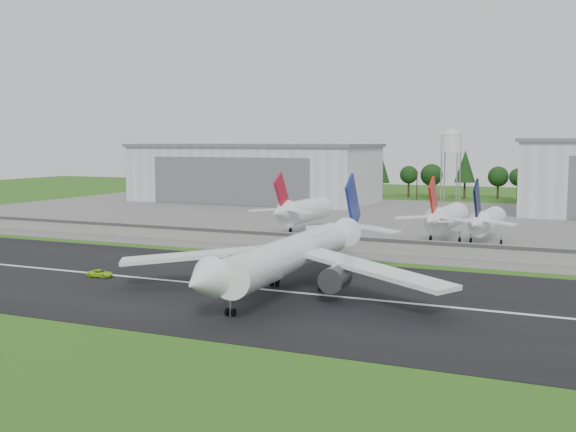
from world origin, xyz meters
The scene contains 14 objects.
ground centered at (0.00, 0.00, 0.00)m, with size 600.00×600.00×0.00m, color #2E5A15.
runway centered at (0.00, 10.00, 0.05)m, with size 320.00×60.00×0.10m, color black.
runway_centerline centered at (0.00, 10.00, 0.11)m, with size 220.00×1.00×0.02m, color white.
apron centered at (0.00, 120.00, 0.05)m, with size 320.00×150.00×0.10m, color slate.
blast_fence centered at (0.00, 54.99, 1.81)m, with size 240.00×0.61×3.50m.
hangar_west centered at (-80.00, 164.92, 11.63)m, with size 97.00×44.00×23.20m.
water_tower centered at (-5.00, 185.00, 24.55)m, with size 8.40×8.40×29.40m.
utility_poles centered at (0.00, 200.00, 0.00)m, with size 230.00×3.00×12.00m, color black, non-canonical shape.
treeline centered at (0.00, 215.00, 0.00)m, with size 320.00×16.00×22.00m, color black, non-canonical shape.
main_airliner centered at (6.11, 9.56, 4.89)m, with size 57.20×59.22×18.17m.
ground_vehicle centered at (-30.25, 7.73, 0.75)m, with size 2.17×4.70×1.31m, color #A0E81B.
parked_jet_red_a centered at (-21.02, 76.58, 6.33)m, with size 7.36×31.29×16.84m.
parked_jet_red_b centered at (16.36, 76.56, 6.15)m, with size 7.36×31.29×16.65m.
parked_jet_navy centered at (25.99, 76.50, 5.85)m, with size 7.36×31.29×16.33m.
Camera 1 is at (53.35, -94.32, 24.41)m, focal length 45.00 mm.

